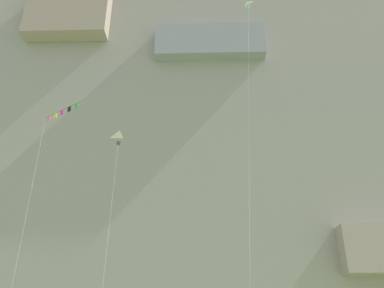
# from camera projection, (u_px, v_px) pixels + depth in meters

# --- Properties ---
(cliff_face) EXTENTS (180.00, 29.24, 81.03)m
(cliff_face) POSITION_uv_depth(u_px,v_px,m) (209.00, 104.00, 71.05)
(cliff_face) COLOR gray
(cliff_face) RESTS_ON ground
(kite_delta_high_right) EXTENTS (2.65, 3.55, 33.96)m
(kite_delta_high_right) POSITION_uv_depth(u_px,v_px,m) (247.00, 30.00, 38.56)
(kite_delta_high_right) COLOR white
(kite_delta_high_right) RESTS_ON ground
(kite_delta_near_cliff) EXTENTS (1.96, 7.12, 22.53)m
(kite_delta_near_cliff) POSITION_uv_depth(u_px,v_px,m) (122.00, 146.00, 43.40)
(kite_delta_near_cliff) COLOR white
(kite_delta_near_cliff) RESTS_ON ground
(kite_banner_front_field) EXTENTS (5.02, 6.07, 25.46)m
(kite_banner_front_field) POSITION_uv_depth(u_px,v_px,m) (60.00, 120.00, 42.42)
(kite_banner_front_field) COLOR black
(kite_banner_front_field) RESTS_ON ground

